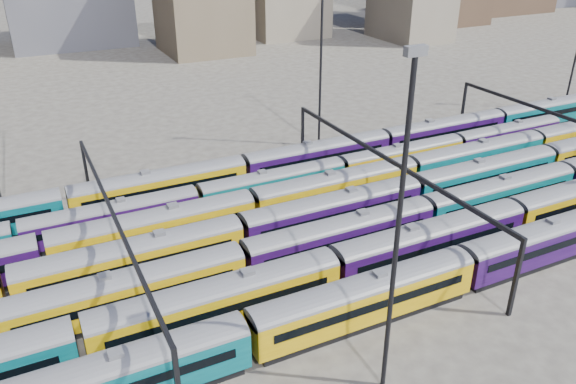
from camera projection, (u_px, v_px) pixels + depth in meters
name	position (u px, v px, depth m)	size (l,w,h in m)	color
ground	(306.00, 238.00, 62.45)	(500.00, 500.00, 0.00)	#3E3A35
rake_0	(365.00, 295.00, 48.26)	(109.16, 3.20, 5.39)	black
rake_1	(430.00, 238.00, 56.66)	(158.15, 3.30, 5.58)	black
rake_2	(126.00, 289.00, 49.07)	(152.31, 3.18, 5.36)	black
rake_3	(333.00, 208.00, 62.55)	(155.05, 3.24, 5.46)	black
rake_4	(336.00, 185.00, 67.92)	(110.43, 3.23, 5.46)	black
rake_5	(112.00, 215.00, 61.89)	(136.62, 2.86, 4.80)	black
rake_6	(318.00, 153.00, 77.17)	(153.76, 3.21, 5.42)	black
gantry_1	(114.00, 223.00, 51.52)	(0.35, 40.35, 8.03)	black
gantry_2	(385.00, 166.00, 63.43)	(0.35, 40.35, 8.03)	black
gantry_3	(569.00, 127.00, 75.34)	(0.35, 40.35, 8.03)	black
mast_2	(398.00, 226.00, 36.60)	(1.40, 0.50, 25.60)	black
mast_3	(321.00, 56.00, 81.58)	(1.40, 0.50, 25.60)	black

